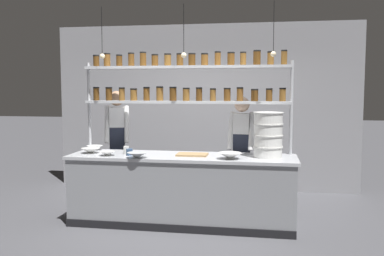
% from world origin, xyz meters
% --- Properties ---
extents(ground_plane, '(40.00, 40.00, 0.00)m').
position_xyz_m(ground_plane, '(0.00, 0.00, 0.00)').
color(ground_plane, '#4C4C51').
extents(back_wall, '(5.39, 0.12, 2.92)m').
position_xyz_m(back_wall, '(0.00, 2.11, 1.46)').
color(back_wall, '#939399').
rests_on(back_wall, ground_plane).
extents(prep_counter, '(2.99, 0.76, 0.92)m').
position_xyz_m(prep_counter, '(0.00, -0.00, 0.46)').
color(prep_counter, gray).
rests_on(prep_counter, ground_plane).
extents(spice_shelf_unit, '(2.87, 0.28, 2.30)m').
position_xyz_m(spice_shelf_unit, '(-0.00, 0.33, 1.84)').
color(spice_shelf_unit, '#B7BABF').
rests_on(spice_shelf_unit, ground_plane).
extents(chef_left, '(0.42, 0.35, 1.76)m').
position_xyz_m(chef_left, '(-1.12, 0.68, 1.03)').
color(chef_left, black).
rests_on(chef_left, ground_plane).
extents(chef_center, '(0.38, 0.31, 1.68)m').
position_xyz_m(chef_center, '(0.75, 0.57, 0.97)').
color(chef_center, black).
rests_on(chef_center, ground_plane).
extents(container_stack, '(0.38, 0.38, 0.58)m').
position_xyz_m(container_stack, '(1.11, 0.02, 1.21)').
color(container_stack, white).
rests_on(container_stack, prep_counter).
extents(cutting_board, '(0.40, 0.26, 0.02)m').
position_xyz_m(cutting_board, '(0.14, 0.01, 0.93)').
color(cutting_board, '#A88456').
rests_on(cutting_board, prep_counter).
extents(prep_bowl_near_left, '(0.29, 0.29, 0.08)m').
position_xyz_m(prep_bowl_near_left, '(0.65, -0.19, 0.96)').
color(prep_bowl_near_left, silver).
rests_on(prep_bowl_near_left, prep_counter).
extents(prep_bowl_center_front, '(0.26, 0.26, 0.07)m').
position_xyz_m(prep_bowl_center_front, '(-1.26, -0.02, 0.95)').
color(prep_bowl_center_front, silver).
rests_on(prep_bowl_center_front, prep_counter).
extents(prep_bowl_center_back, '(0.26, 0.26, 0.07)m').
position_xyz_m(prep_bowl_center_back, '(-0.51, -0.31, 0.95)').
color(prep_bowl_center_back, '#B2B7BC').
rests_on(prep_bowl_center_back, prep_counter).
extents(prep_bowl_near_right, '(0.23, 0.23, 0.06)m').
position_xyz_m(prep_bowl_near_right, '(-1.32, 0.28, 0.95)').
color(prep_bowl_near_right, white).
rests_on(prep_bowl_near_right, prep_counter).
extents(prep_bowl_far_left, '(0.21, 0.21, 0.06)m').
position_xyz_m(prep_bowl_far_left, '(-0.95, -0.19, 0.95)').
color(prep_bowl_far_left, silver).
rests_on(prep_bowl_far_left, prep_counter).
extents(serving_cup_front, '(0.09, 0.09, 0.09)m').
position_xyz_m(serving_cup_front, '(-0.68, -0.11, 0.96)').
color(serving_cup_front, '#334C70').
rests_on(serving_cup_front, prep_counter).
extents(serving_cup_by_board, '(0.07, 0.07, 0.11)m').
position_xyz_m(serving_cup_by_board, '(-0.76, -0.02, 0.97)').
color(serving_cup_by_board, silver).
rests_on(serving_cup_by_board, prep_counter).
extents(pendant_light_row, '(2.30, 0.07, 0.68)m').
position_xyz_m(pendant_light_row, '(0.04, 0.00, 2.26)').
color(pendant_light_row, black).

